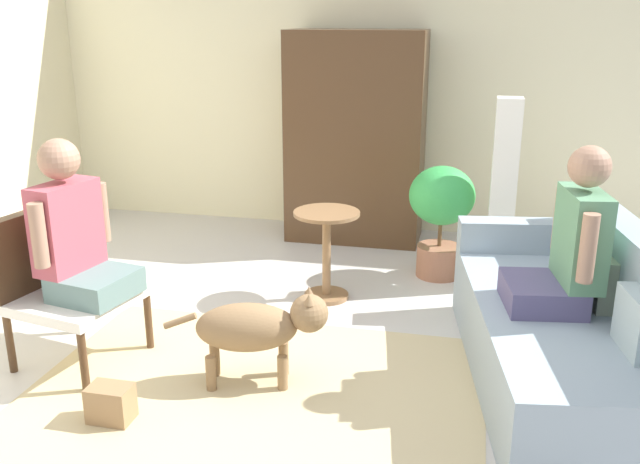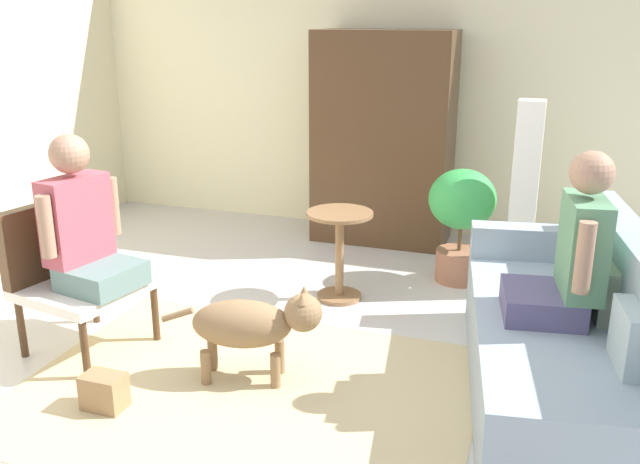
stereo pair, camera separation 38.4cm
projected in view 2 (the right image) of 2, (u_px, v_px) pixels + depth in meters
The scene contains 13 objects.
ground_plane at pixel (291, 380), 3.80m from camera, with size 7.31×7.31×0.00m, color beige.
back_wall at pixel (412, 82), 6.12m from camera, with size 6.69×0.12×2.70m, color beige.
area_rug at pixel (245, 391), 3.69m from camera, with size 2.41×1.84×0.01m, color #C6B284.
couch at pixel (568, 340), 3.58m from camera, with size 1.14×2.09×0.89m.
armchair at pixel (69, 267), 4.08m from camera, with size 0.74×0.76×0.88m.
person_on_couch at pixel (570, 255), 3.42m from camera, with size 0.51×0.57×0.86m.
person_on_armchair at pixel (83, 226), 3.92m from camera, with size 0.51×0.55×0.88m.
round_end_table at pixel (340, 247), 4.78m from camera, with size 0.46×0.46×0.64m.
dog at pixel (253, 324), 3.71m from camera, with size 0.86×0.39×0.54m.
potted_plant at pixel (461, 213), 5.06m from camera, with size 0.49×0.49×0.86m.
column_lamp at pixel (523, 201), 4.80m from camera, with size 0.20×0.20×1.39m.
armoire_cabinet at pixel (383, 139), 5.93m from camera, with size 1.16×0.56×1.81m, color #4C331E.
handbag at pixel (104, 392), 3.50m from camera, with size 0.21×0.15×0.19m, color #99724C.
Camera 2 is at (1.25, -3.14, 1.93)m, focal length 38.61 mm.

